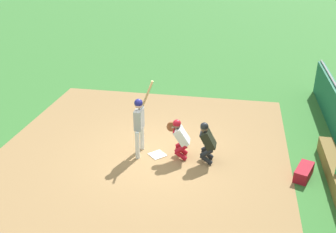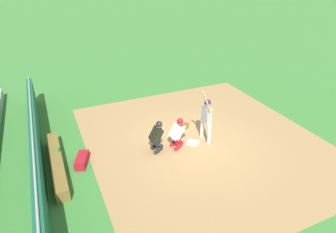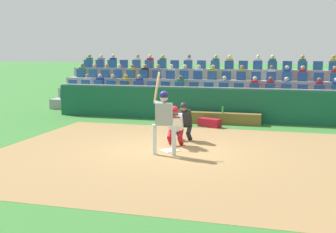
% 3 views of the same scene
% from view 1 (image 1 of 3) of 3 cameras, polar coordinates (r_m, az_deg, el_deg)
% --- Properties ---
extents(ground_plane, '(160.00, 160.00, 0.00)m').
position_cam_1_polar(ground_plane, '(11.87, -1.56, -5.67)').
color(ground_plane, '#367431').
extents(infield_dirt_patch, '(9.84, 8.88, 0.01)m').
position_cam_1_polar(infield_dirt_patch, '(11.97, -3.91, -5.42)').
color(infield_dirt_patch, '#987449').
rests_on(infield_dirt_patch, ground_plane).
extents(home_plate_marker, '(0.62, 0.62, 0.02)m').
position_cam_1_polar(home_plate_marker, '(11.86, -1.56, -5.60)').
color(home_plate_marker, white).
rests_on(home_plate_marker, infield_dirt_patch).
extents(batter_at_plate, '(0.68, 0.53, 2.29)m').
position_cam_1_polar(batter_at_plate, '(11.48, -4.21, -0.52)').
color(batter_at_plate, silver).
rests_on(batter_at_plate, ground_plane).
extents(catcher_crouching, '(0.49, 0.73, 1.25)m').
position_cam_1_polar(catcher_crouching, '(11.44, 1.74, -2.90)').
color(catcher_crouching, '#B11221').
rests_on(catcher_crouching, ground_plane).
extents(home_plate_umpire, '(0.46, 0.49, 1.27)m').
position_cam_1_polar(home_plate_umpire, '(11.28, 5.70, -3.51)').
color(home_plate_umpire, black).
rests_on(home_plate_umpire, ground_plane).
extents(dugout_bench, '(3.58, 0.40, 0.44)m').
position_cam_1_polar(dugout_bench, '(11.48, 23.38, -7.84)').
color(dugout_bench, brown).
rests_on(dugout_bench, ground_plane).
extents(equipment_duffel_bag, '(0.92, 0.64, 0.32)m').
position_cam_1_polar(equipment_duffel_bag, '(11.40, 19.25, -7.69)').
color(equipment_duffel_bag, maroon).
rests_on(equipment_duffel_bag, ground_plane).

